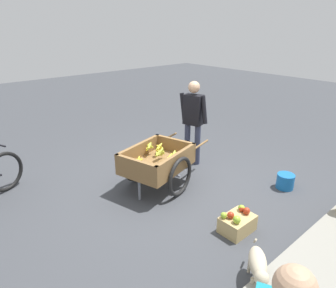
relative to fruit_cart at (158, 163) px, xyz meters
The scene contains 6 objects.
ground_plane 0.53m from the fruit_cart, 151.62° to the left, with size 24.00×24.00×0.00m, color #3D3F44.
fruit_cart is the anchor object (origin of this frame).
vendor_person 1.25m from the fruit_cart, 164.98° to the right, with size 0.28×0.59×1.59m.
dog 2.33m from the fruit_cart, 76.67° to the left, with size 0.54×0.47×0.40m.
plastic_bucket 2.12m from the fruit_cart, 137.63° to the left, with size 0.28×0.28×0.25m, color #1966B2.
apple_crate 1.61m from the fruit_cart, 91.53° to the left, with size 0.44×0.32×0.32m.
Camera 1 is at (3.04, 3.31, 2.53)m, focal length 32.29 mm.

